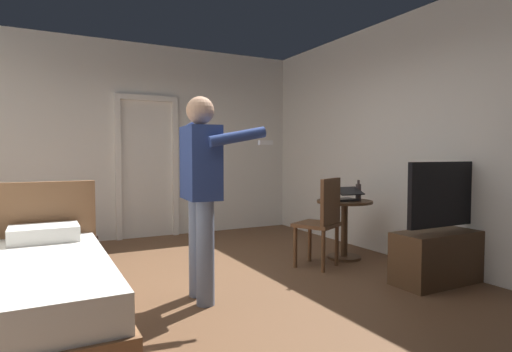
{
  "coord_description": "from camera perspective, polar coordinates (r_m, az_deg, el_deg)",
  "views": [
    {
      "loc": [
        -1.28,
        -3.48,
        1.24
      ],
      "look_at": [
        0.67,
        0.24,
        1.03
      ],
      "focal_mm": 29.23,
      "sensor_mm": 36.0,
      "label": 1
    }
  ],
  "objects": [
    {
      "name": "suitcase_small",
      "position": [
        5.18,
        -24.46,
        -9.42
      ],
      "size": [
        0.65,
        0.44,
        0.32
      ],
      "primitive_type": "cube",
      "rotation": [
        0.0,
        0.0,
        0.27
      ],
      "color": "black",
      "rests_on": "ground_plane"
    },
    {
      "name": "tv_flatscreen",
      "position": [
        4.54,
        24.59,
        -8.85
      ],
      "size": [
        1.15,
        0.4,
        1.18
      ],
      "color": "#4C331E",
      "rests_on": "ground_plane"
    },
    {
      "name": "wall_right",
      "position": [
        5.23,
        20.57,
        4.96
      ],
      "size": [
        0.12,
        5.88,
        2.89
      ],
      "primitive_type": "cube",
      "color": "silver",
      "rests_on": "ground_plane"
    },
    {
      "name": "bottle_on_table",
      "position": [
        5.11,
        13.82,
        -2.11
      ],
      "size": [
        0.06,
        0.06,
        0.25
      ],
      "color": "#3F3130",
      "rests_on": "side_table"
    },
    {
      "name": "wall_back",
      "position": [
        6.49,
        -16.32,
        4.59
      ],
      "size": [
        5.34,
        0.12,
        2.89
      ],
      "primitive_type": "cube",
      "color": "silver",
      "rests_on": "ground_plane"
    },
    {
      "name": "wooden_chair",
      "position": [
        4.65,
        9.09,
        -5.77
      ],
      "size": [
        0.57,
        0.57,
        0.99
      ],
      "color": "brown",
      "rests_on": "ground_plane"
    },
    {
      "name": "ground_plane",
      "position": [
        3.91,
        -7.36,
        -15.65
      ],
      "size": [
        6.2,
        6.2,
        0.0
      ],
      "primitive_type": "plane",
      "color": "brown"
    },
    {
      "name": "suitcase_dark",
      "position": [
        5.74,
        -25.11,
        -7.82
      ],
      "size": [
        0.5,
        0.39,
        0.41
      ],
      "primitive_type": "cube",
      "rotation": [
        0.0,
        0.0,
        0.23
      ],
      "color": "#4C1919",
      "rests_on": "ground_plane"
    },
    {
      "name": "side_table",
      "position": [
        5.12,
        12.0,
        -5.81
      ],
      "size": [
        0.66,
        0.66,
        0.7
      ],
      "color": "#4C331E",
      "rests_on": "ground_plane"
    },
    {
      "name": "doorway_frame",
      "position": [
        6.45,
        -14.65,
        2.62
      ],
      "size": [
        0.93,
        0.08,
        2.13
      ],
      "color": "white",
      "rests_on": "ground_plane"
    },
    {
      "name": "person_blue_shirt",
      "position": [
        3.55,
        -7.41,
        -0.91
      ],
      "size": [
        0.67,
        0.62,
        1.73
      ],
      "color": "slate",
      "rests_on": "ground_plane"
    },
    {
      "name": "laptop",
      "position": [
        5.03,
        12.06,
        -2.76
      ],
      "size": [
        0.34,
        0.34,
        0.17
      ],
      "color": "black",
      "rests_on": "side_table"
    }
  ]
}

